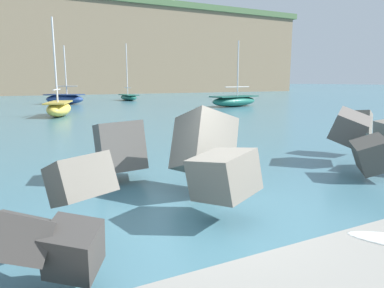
{
  "coord_description": "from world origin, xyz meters",
  "views": [
    {
      "loc": [
        -2.97,
        -5.36,
        2.61
      ],
      "look_at": [
        -0.01,
        0.5,
        1.4
      ],
      "focal_mm": 32.39,
      "sensor_mm": 36.0,
      "label": 1
    }
  ],
  "objects_px": {
    "boat_mid_centre": "(129,97)",
    "radar_dome": "(162,2)",
    "boat_near_centre": "(234,101)",
    "boat_near_left": "(65,99)",
    "boat_near_right": "(59,108)",
    "station_building_west": "(114,12)"
  },
  "relations": [
    {
      "from": "boat_mid_centre",
      "to": "boat_near_centre",
      "type": "bearing_deg",
      "value": -66.69
    },
    {
      "from": "boat_near_left",
      "to": "boat_near_centre",
      "type": "bearing_deg",
      "value": -37.03
    },
    {
      "from": "radar_dome",
      "to": "boat_near_centre",
      "type": "bearing_deg",
      "value": -106.05
    },
    {
      "from": "boat_mid_centre",
      "to": "radar_dome",
      "type": "xyz_separation_m",
      "value": [
        25.54,
        51.02,
        23.87
      ]
    },
    {
      "from": "boat_near_right",
      "to": "boat_mid_centre",
      "type": "relative_size",
      "value": 0.95
    },
    {
      "from": "boat_near_right",
      "to": "radar_dome",
      "type": "distance_m",
      "value": 80.95
    },
    {
      "from": "boat_near_right",
      "to": "station_building_west",
      "type": "relative_size",
      "value": 1.06
    },
    {
      "from": "boat_near_centre",
      "to": "boat_near_right",
      "type": "distance_m",
      "value": 17.14
    },
    {
      "from": "boat_mid_centre",
      "to": "radar_dome",
      "type": "bearing_deg",
      "value": 63.41
    },
    {
      "from": "boat_near_right",
      "to": "station_building_west",
      "type": "bearing_deg",
      "value": 72.03
    },
    {
      "from": "boat_near_left",
      "to": "station_building_west",
      "type": "bearing_deg",
      "value": 69.82
    },
    {
      "from": "boat_near_centre",
      "to": "boat_near_left",
      "type": "bearing_deg",
      "value": 142.97
    },
    {
      "from": "boat_near_left",
      "to": "station_building_west",
      "type": "relative_size",
      "value": 0.97
    },
    {
      "from": "boat_near_centre",
      "to": "radar_dome",
      "type": "bearing_deg",
      "value": 73.95
    },
    {
      "from": "boat_near_left",
      "to": "radar_dome",
      "type": "height_order",
      "value": "radar_dome"
    },
    {
      "from": "boat_near_left",
      "to": "boat_near_right",
      "type": "height_order",
      "value": "boat_near_right"
    },
    {
      "from": "boat_near_left",
      "to": "boat_mid_centre",
      "type": "xyz_separation_m",
      "value": [
        8.43,
        3.85,
        -0.13
      ]
    },
    {
      "from": "boat_near_right",
      "to": "station_building_west",
      "type": "xyz_separation_m",
      "value": [
        22.41,
        69.09,
        19.87
      ]
    },
    {
      "from": "boat_mid_centre",
      "to": "station_building_west",
      "type": "relative_size",
      "value": 1.12
    },
    {
      "from": "radar_dome",
      "to": "boat_near_left",
      "type": "bearing_deg",
      "value": -121.76
    },
    {
      "from": "boat_near_right",
      "to": "boat_near_left",
      "type": "bearing_deg",
      "value": 81.53
    },
    {
      "from": "boat_near_right",
      "to": "boat_near_centre",
      "type": "bearing_deg",
      "value": 7.93
    }
  ]
}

